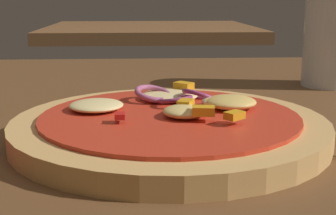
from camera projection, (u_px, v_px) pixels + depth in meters
name	position (u px, v px, depth m)	size (l,w,h in m)	color
dining_table	(121.00, 173.00, 0.36)	(1.33, 1.02, 0.04)	brown
pizza	(170.00, 125.00, 0.38)	(0.25, 0.25, 0.03)	tan
beer_glass	(333.00, 34.00, 0.58)	(0.07, 0.07, 0.14)	silver
background_table	(150.00, 31.00, 1.77)	(0.75, 0.67, 0.04)	brown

